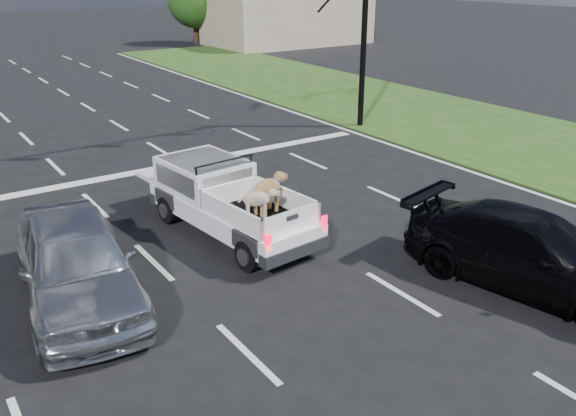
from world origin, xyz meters
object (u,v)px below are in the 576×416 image
object	(u,v)px
traffic_signal	(313,3)
silver_sedan	(76,263)
black_coupe	(533,252)
pickup_truck	(227,199)

from	to	relation	value
traffic_signal	silver_sedan	xyz separation A→B (m)	(-10.73, -7.30, -3.89)
traffic_signal	black_coupe	xyz separation A→B (m)	(-3.13, -11.68, -3.98)
pickup_truck	silver_sedan	bearing A→B (deg)	-167.40
traffic_signal	pickup_truck	bearing A→B (deg)	-138.73
pickup_truck	black_coupe	bearing A→B (deg)	-62.84
silver_sedan	black_coupe	world-z (taller)	silver_sedan
silver_sedan	black_coupe	xyz separation A→B (m)	(7.59, -4.38, -0.10)
traffic_signal	black_coupe	distance (m)	12.73
traffic_signal	black_coupe	size ratio (longest dim) A/B	1.78
silver_sedan	black_coupe	distance (m)	8.77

